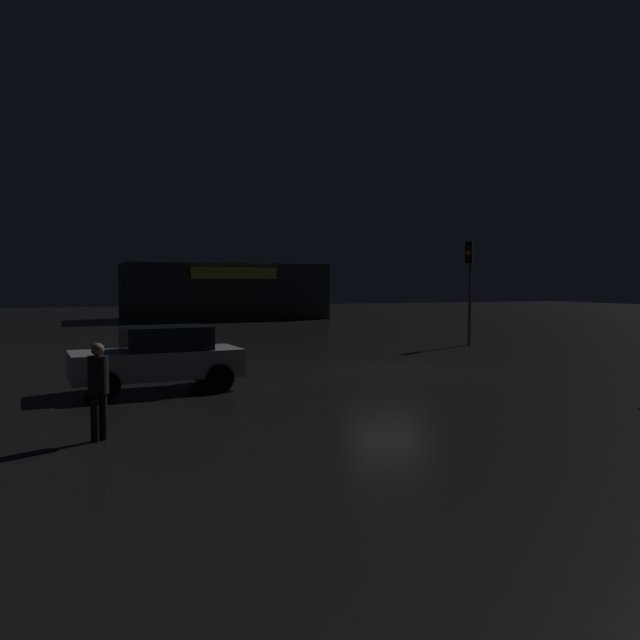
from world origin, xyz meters
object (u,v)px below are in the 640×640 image
object	(u,v)px
store_building	(223,292)
car_near	(159,358)
pedestrian	(98,384)
traffic_signal_main	(469,271)

from	to	relation	value
store_building	car_near	world-z (taller)	store_building
pedestrian	traffic_signal_main	bearing A→B (deg)	36.81
store_building	traffic_signal_main	xyz separation A→B (m)	(5.19, -24.56, 1.16)
store_building	pedestrian	size ratio (longest dim) A/B	8.82
traffic_signal_main	pedestrian	size ratio (longest dim) A/B	2.68
store_building	car_near	xyz separation A→B (m)	(-8.81, -31.50, -1.25)
traffic_signal_main	car_near	bearing A→B (deg)	-153.64
traffic_signal_main	pedestrian	distance (m)	19.65
store_building	traffic_signal_main	world-z (taller)	traffic_signal_main
traffic_signal_main	car_near	distance (m)	15.81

